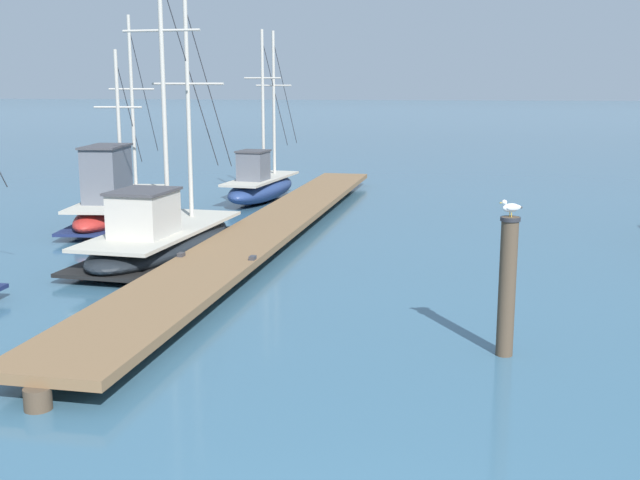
{
  "coord_description": "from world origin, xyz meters",
  "views": [
    {
      "loc": [
        0.53,
        -4.71,
        4.11
      ],
      "look_at": [
        -1.62,
        8.67,
        1.4
      ],
      "focal_mm": 44.03,
      "sensor_mm": 36.0,
      "label": 1
    }
  ],
  "objects": [
    {
      "name": "floating_dock",
      "position": [
        -4.06,
        15.76,
        0.36
      ],
      "size": [
        2.77,
        23.82,
        0.53
      ],
      "color": "brown",
      "rests_on": "ground"
    },
    {
      "name": "mooring_piling",
      "position": [
        1.51,
        7.1,
        1.12
      ],
      "size": [
        0.3,
        0.3,
        2.16
      ],
      "color": "#4C3D2D",
      "rests_on": "ground"
    },
    {
      "name": "fishing_boat_0",
      "position": [
        -6.13,
        12.81,
        0.52
      ],
      "size": [
        2.73,
        7.87,
        7.01
      ],
      "color": "black",
      "rests_on": "ground"
    },
    {
      "name": "perched_seagull",
      "position": [
        1.51,
        7.1,
        2.31
      ],
      "size": [
        0.36,
        0.24,
        0.26
      ],
      "color": "gold",
      "rests_on": "mooring_piling"
    },
    {
      "name": "fishing_boat_1",
      "position": [
        -5.94,
        22.25,
        0.61
      ],
      "size": [
        2.11,
        6.76,
        5.98
      ],
      "color": "navy",
      "rests_on": "ground"
    },
    {
      "name": "fishing_boat_3",
      "position": [
        -9.05,
        17.01,
        0.7
      ],
      "size": [
        2.25,
        7.93,
        6.19
      ],
      "color": "#AD2823",
      "rests_on": "ground"
    }
  ]
}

